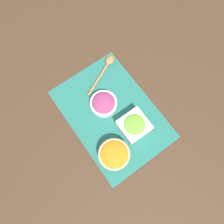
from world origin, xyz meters
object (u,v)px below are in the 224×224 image
object	(u,v)px
onion_bowl	(103,103)
carrot_bowl	(114,155)
lettuce_bowl	(134,126)
wooden_spoon	(106,67)

from	to	relation	value
onion_bowl	carrot_bowl	world-z (taller)	carrot_bowl
lettuce_bowl	carrot_bowl	size ratio (longest dim) A/B	0.89
lettuce_bowl	wooden_spoon	xyz separation A→B (m)	(0.32, -0.07, -0.03)
onion_bowl	lettuce_bowl	bearing A→B (deg)	-164.05
onion_bowl	wooden_spoon	xyz separation A→B (m)	(0.15, -0.12, -0.02)
onion_bowl	wooden_spoon	size ratio (longest dim) A/B	0.55
lettuce_bowl	wooden_spoon	world-z (taller)	lettuce_bowl
carrot_bowl	wooden_spoon	size ratio (longest dim) A/B	0.59
carrot_bowl	wooden_spoon	bearing A→B (deg)	-30.48
onion_bowl	lettuce_bowl	world-z (taller)	lettuce_bowl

